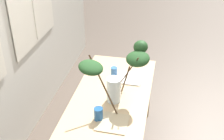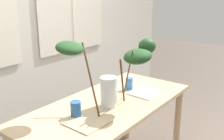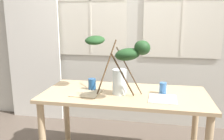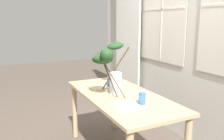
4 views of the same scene
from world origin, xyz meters
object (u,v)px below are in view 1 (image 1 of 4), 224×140
Objects in this scene: dining_table at (111,106)px; vase_with_branches at (121,71)px; drinking_glass_blue_left at (98,114)px; drinking_glass_blue_right at (114,72)px; plate_square_left at (113,123)px; plate_square_right at (130,78)px.

vase_with_branches is (-0.04, -0.09, 0.44)m from dining_table.
drinking_glass_blue_left is at bearing 173.32° from dining_table.
drinking_glass_blue_right is 0.73m from plate_square_left.
drinking_glass_blue_right is 0.43× the size of plate_square_left.
dining_table is 6.14× the size of plate_square_left.
drinking_glass_blue_left is (-0.29, 0.13, -0.27)m from vase_with_branches.
vase_with_branches is 0.45m from plate_square_left.
vase_with_branches is 6.24× the size of drinking_glass_blue_left.
plate_square_right is at bearing -91.59° from drinking_glass_blue_right.
dining_table is 0.40m from drinking_glass_blue_right.
plate_square_right is at bearing -3.08° from plate_square_left.
dining_table is at bearing 13.82° from plate_square_left.
drinking_glass_blue_left is 0.71m from plate_square_right.
dining_table is 2.20× the size of vase_with_branches.
dining_table is at bearing 160.53° from plate_square_right.
vase_with_branches reaches higher than drinking_glass_blue_left.
drinking_glass_blue_right is at bearing 6.81° from dining_table.
drinking_glass_blue_right reaches higher than plate_square_right.
drinking_glass_blue_left is 0.14m from plate_square_left.
plate_square_left is 0.72m from plate_square_right.
plate_square_right reaches higher than plate_square_left.
drinking_glass_blue_left is 0.45× the size of plate_square_left.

